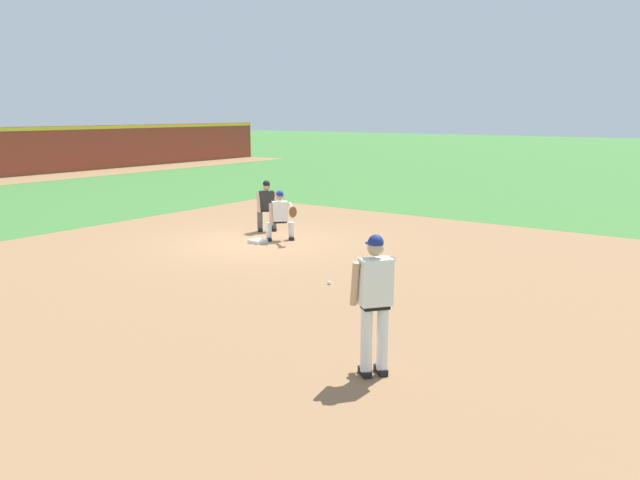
% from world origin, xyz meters
% --- Properties ---
extents(ground_plane, '(160.00, 160.00, 0.00)m').
position_xyz_m(ground_plane, '(0.00, 0.00, 0.00)').
color(ground_plane, '#3D7533').
extents(infield_dirt_patch, '(18.00, 18.00, 0.01)m').
position_xyz_m(infield_dirt_patch, '(-2.73, -3.39, 0.00)').
color(infield_dirt_patch, '#936B47').
rests_on(infield_dirt_patch, ground).
extents(first_base_bag, '(0.38, 0.38, 0.09)m').
position_xyz_m(first_base_bag, '(0.00, 0.00, 0.04)').
color(first_base_bag, white).
rests_on(first_base_bag, ground).
extents(baseball, '(0.07, 0.07, 0.07)m').
position_xyz_m(baseball, '(-2.22, -3.82, 0.04)').
color(baseball, white).
rests_on(baseball, ground).
extents(pitcher, '(0.85, 0.54, 1.86)m').
position_xyz_m(pitcher, '(-5.42, -6.76, 1.06)').
color(pitcher, black).
rests_on(pitcher, ground).
extents(first_baseman, '(0.71, 1.09, 1.34)m').
position_xyz_m(first_baseman, '(0.58, -0.32, 0.73)').
color(first_baseman, black).
rests_on(first_baseman, ground).
extents(umpire, '(0.68, 0.66, 1.46)m').
position_xyz_m(umpire, '(1.40, 0.87, 0.79)').
color(umpire, black).
rests_on(umpire, ground).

